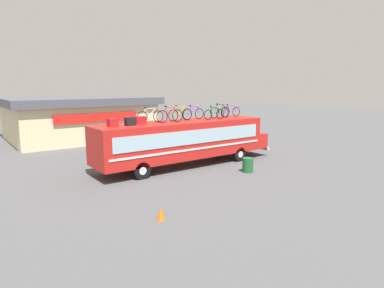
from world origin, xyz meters
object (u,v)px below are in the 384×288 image
(rooftop_bicycle_2, at_px, (170,116))
(rooftop_bicycle_5, at_px, (214,114))
(luggage_bag_2, at_px, (130,121))
(trash_bin, at_px, (248,165))
(rooftop_bicycle_1, at_px, (150,116))
(rooftop_bicycle_4, at_px, (193,113))
(luggage_bag_1, at_px, (113,123))
(bus, at_px, (185,139))
(rooftop_bicycle_6, at_px, (220,112))
(traffic_cone, at_px, (161,213))
(rooftop_bicycle_7, at_px, (230,112))
(rooftop_bicycle_3, at_px, (180,114))
(luggage_bag_3, at_px, (140,120))

(rooftop_bicycle_2, height_order, rooftop_bicycle_5, rooftop_bicycle_2)
(luggage_bag_2, relative_size, trash_bin, 0.67)
(luggage_bag_2, relative_size, rooftop_bicycle_1, 0.31)
(rooftop_bicycle_2, height_order, rooftop_bicycle_4, rooftop_bicycle_2)
(luggage_bag_1, height_order, luggage_bag_2, luggage_bag_2)
(bus, distance_m, rooftop_bicycle_6, 3.42)
(rooftop_bicycle_6, bearing_deg, traffic_cone, -142.36)
(luggage_bag_2, height_order, rooftop_bicycle_1, rooftop_bicycle_1)
(rooftop_bicycle_5, relative_size, rooftop_bicycle_7, 0.94)
(luggage_bag_1, relative_size, rooftop_bicycle_3, 0.29)
(luggage_bag_1, relative_size, luggage_bag_3, 0.80)
(rooftop_bicycle_1, relative_size, rooftop_bicycle_4, 1.07)
(bus, relative_size, luggage_bag_3, 19.45)
(luggage_bag_2, xyz_separation_m, luggage_bag_3, (0.82, 0.43, -0.01))
(luggage_bag_3, relative_size, rooftop_bicycle_3, 0.36)
(luggage_bag_2, xyz_separation_m, rooftop_bicycle_4, (4.68, 0.56, 0.16))
(rooftop_bicycle_2, distance_m, rooftop_bicycle_5, 3.18)
(bus, xyz_separation_m, rooftop_bicycle_1, (-2.18, 0.40, 1.51))
(traffic_cone, bearing_deg, rooftop_bicycle_6, 37.64)
(rooftop_bicycle_3, distance_m, rooftop_bicycle_5, 2.27)
(rooftop_bicycle_6, bearing_deg, rooftop_bicycle_5, -148.80)
(luggage_bag_3, xyz_separation_m, rooftop_bicycle_4, (3.86, 0.13, 0.17))
(luggage_bag_3, relative_size, traffic_cone, 1.19)
(luggage_bag_3, height_order, rooftop_bicycle_6, rooftop_bicycle_6)
(luggage_bag_3, xyz_separation_m, traffic_cone, (-2.77, -6.77, -2.73))
(bus, relative_size, rooftop_bicycle_7, 6.92)
(rooftop_bicycle_5, relative_size, rooftop_bicycle_6, 0.96)
(rooftop_bicycle_5, bearing_deg, luggage_bag_3, 172.10)
(traffic_cone, bearing_deg, rooftop_bicycle_7, 34.92)
(luggage_bag_3, distance_m, traffic_cone, 7.81)
(luggage_bag_3, relative_size, rooftop_bicycle_4, 0.38)
(rooftop_bicycle_1, bearing_deg, bus, -10.43)
(luggage_bag_2, xyz_separation_m, rooftop_bicycle_3, (3.55, 0.40, 0.17))
(rooftop_bicycle_2, bearing_deg, rooftop_bicycle_7, 4.88)
(rooftop_bicycle_4, bearing_deg, rooftop_bicycle_1, -179.24)
(luggage_bag_2, xyz_separation_m, rooftop_bicycle_7, (7.78, 0.45, 0.15))
(trash_bin, bearing_deg, traffic_cone, -158.53)
(luggage_bag_2, bearing_deg, rooftop_bicycle_6, 3.20)
(luggage_bag_1, bearing_deg, rooftop_bicycle_2, -1.97)
(rooftop_bicycle_3, relative_size, traffic_cone, 3.33)
(rooftop_bicycle_4, xyz_separation_m, rooftop_bicycle_7, (3.09, -0.12, -0.01))
(rooftop_bicycle_3, xyz_separation_m, rooftop_bicycle_7, (4.22, 0.05, -0.03))
(luggage_bag_1, xyz_separation_m, rooftop_bicycle_1, (2.49, 0.40, 0.17))
(luggage_bag_2, relative_size, rooftop_bicycle_5, 0.33)
(rooftop_bicycle_4, xyz_separation_m, trash_bin, (1.00, -3.90, -2.75))
(traffic_cone, bearing_deg, rooftop_bicycle_2, 54.65)
(rooftop_bicycle_4, distance_m, traffic_cone, 10.01)
(rooftop_bicycle_6, distance_m, traffic_cone, 11.38)
(bus, distance_m, rooftop_bicycle_7, 4.34)
(luggage_bag_2, height_order, rooftop_bicycle_3, rooftop_bicycle_3)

